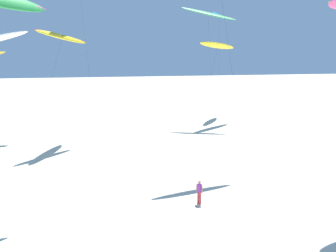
# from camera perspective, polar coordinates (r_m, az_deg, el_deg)

# --- Properties ---
(flying_kite_0) EXTENTS (4.99, 9.48, 16.71)m
(flying_kite_0) POSITION_cam_1_polar(r_m,az_deg,el_deg) (64.45, 7.50, 15.77)
(flying_kite_0) COLOR blue
(flying_kite_0) RESTS_ON ground
(flying_kite_2) EXTENTS (7.36, 11.18, 16.84)m
(flying_kite_2) POSITION_cam_1_polar(r_m,az_deg,el_deg) (55.82, 5.93, 16.09)
(flying_kite_2) COLOR green
(flying_kite_2) RESTS_ON ground
(flying_kite_6) EXTENTS (7.38, 7.19, 12.14)m
(flying_kite_6) POSITION_cam_1_polar(r_m,az_deg,el_deg) (57.29, 7.32, 11.64)
(flying_kite_6) COLOR yellow
(flying_kite_6) RESTS_ON ground
(flying_kite_8) EXTENTS (6.18, 7.88, 13.14)m
(flying_kite_8) POSITION_cam_1_polar(r_m,az_deg,el_deg) (44.07, -15.31, 12.51)
(flying_kite_8) COLOR yellow
(flying_kite_8) RESTS_ON ground
(person_near_left) EXTENTS (0.37, 0.40, 1.76)m
(person_near_left) POSITION_cam_1_polar(r_m,az_deg,el_deg) (27.94, 4.62, -9.53)
(person_near_left) COLOR red
(person_near_left) RESTS_ON ground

